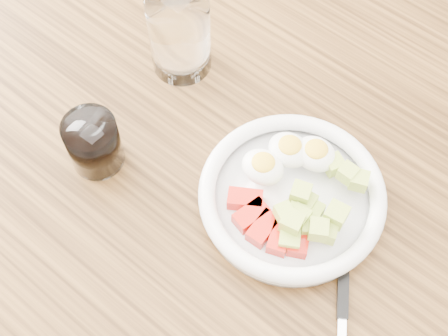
# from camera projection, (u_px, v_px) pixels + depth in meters

# --- Properties ---
(dining_table) EXTENTS (1.50, 0.90, 0.77)m
(dining_table) POSITION_uv_depth(u_px,v_px,m) (225.00, 223.00, 0.85)
(dining_table) COLOR brown
(dining_table) RESTS_ON ground
(bowl) EXTENTS (0.22, 0.22, 0.06)m
(bowl) POSITION_uv_depth(u_px,v_px,m) (292.00, 194.00, 0.74)
(bowl) COLOR white
(bowl) RESTS_ON dining_table
(fork) EXTENTS (0.11, 0.17, 0.01)m
(fork) POSITION_uv_depth(u_px,v_px,m) (343.00, 302.00, 0.69)
(fork) COLOR black
(fork) RESTS_ON dining_table
(water_glass) EXTENTS (0.08, 0.08, 0.14)m
(water_glass) POSITION_uv_depth(u_px,v_px,m) (179.00, 28.00, 0.80)
(water_glass) COLOR white
(water_glass) RESTS_ON dining_table
(coffee_glass) EXTENTS (0.07, 0.07, 0.07)m
(coffee_glass) POSITION_uv_depth(u_px,v_px,m) (94.00, 143.00, 0.75)
(coffee_glass) COLOR white
(coffee_glass) RESTS_ON dining_table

